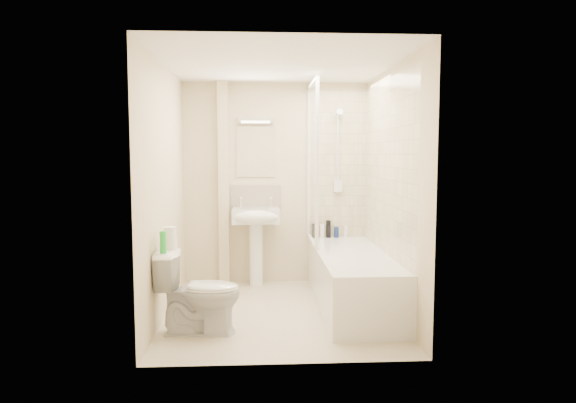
{
  "coord_description": "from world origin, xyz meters",
  "views": [
    {
      "loc": [
        -0.19,
        -4.92,
        1.55
      ],
      "look_at": [
        0.09,
        0.2,
        1.08
      ],
      "focal_mm": 32.0,
      "sensor_mm": 36.0,
      "label": 1
    }
  ],
  "objects": [
    {
      "name": "splashback",
      "position": [
        -0.24,
        1.24,
        1.03
      ],
      "size": [
        0.6,
        0.02,
        0.3
      ],
      "primitive_type": "cube",
      "color": "beige",
      "rests_on": "wall_back"
    },
    {
      "name": "toilet_roll_upper",
      "position": [
        -0.97,
        -0.46,
        0.87
      ],
      "size": [
        0.11,
        0.11,
        0.11
      ],
      "primitive_type": "cylinder",
      "color": "white",
      "rests_on": "toilet_roll_lower"
    },
    {
      "name": "shower_screen",
      "position": [
        0.4,
        0.8,
        1.45
      ],
      "size": [
        0.04,
        0.92,
        1.8
      ],
      "color": "white",
      "rests_on": "bathtub"
    },
    {
      "name": "floor",
      "position": [
        0.0,
        0.0,
        0.0
      ],
      "size": [
        2.5,
        2.5,
        0.0
      ],
      "primitive_type": "plane",
      "color": "beige",
      "rests_on": "ground"
    },
    {
      "name": "mirror",
      "position": [
        -0.24,
        1.24,
        1.58
      ],
      "size": [
        0.46,
        0.01,
        0.6
      ],
      "primitive_type": "cube",
      "color": "white",
      "rests_on": "wall_back"
    },
    {
      "name": "ceiling",
      "position": [
        0.0,
        0.0,
        2.4
      ],
      "size": [
        2.2,
        2.5,
        0.02
      ],
      "primitive_type": "cube",
      "color": "white",
      "rests_on": "wall_back"
    },
    {
      "name": "strip_light",
      "position": [
        -0.24,
        1.22,
        1.95
      ],
      "size": [
        0.42,
        0.07,
        0.07
      ],
      "primitive_type": "cube",
      "color": "silver",
      "rests_on": "wall_back"
    },
    {
      "name": "wall_right",
      "position": [
        1.1,
        0.0,
        1.2
      ],
      "size": [
        0.02,
        2.5,
        2.4
      ],
      "primitive_type": "cube",
      "color": "beige",
      "rests_on": "ground"
    },
    {
      "name": "bottle_black_a",
      "position": [
        0.46,
        1.16,
        0.64
      ],
      "size": [
        0.07,
        0.07,
        0.17
      ],
      "primitive_type": "cylinder",
      "color": "black",
      "rests_on": "bathtub"
    },
    {
      "name": "toilet",
      "position": [
        -0.72,
        -0.53,
        0.36
      ],
      "size": [
        0.49,
        0.76,
        0.72
      ],
      "primitive_type": "imported",
      "rotation": [
        0.0,
        0.0,
        1.51
      ],
      "color": "white",
      "rests_on": "ground"
    },
    {
      "name": "wall_back",
      "position": [
        0.0,
        1.25,
        1.2
      ],
      "size": [
        2.2,
        0.02,
        2.4
      ],
      "primitive_type": "cube",
      "color": "beige",
      "rests_on": "ground"
    },
    {
      "name": "green_bottle",
      "position": [
        -1.0,
        -0.63,
        0.82
      ],
      "size": [
        0.05,
        0.05,
        0.19
      ],
      "primitive_type": "cylinder",
      "color": "green",
      "rests_on": "toilet"
    },
    {
      "name": "bottle_blue",
      "position": [
        0.73,
        1.16,
        0.61
      ],
      "size": [
        0.06,
        0.06,
        0.13
      ],
      "primitive_type": "cylinder",
      "color": "navy",
      "rests_on": "bathtub"
    },
    {
      "name": "pipe_boxing",
      "position": [
        -0.62,
        1.19,
        1.2
      ],
      "size": [
        0.12,
        0.12,
        2.4
      ],
      "primitive_type": "cube",
      "color": "beige",
      "rests_on": "ground"
    },
    {
      "name": "pedestal_sink",
      "position": [
        -0.24,
        1.01,
        0.74
      ],
      "size": [
        0.54,
        0.49,
        1.05
      ],
      "color": "white",
      "rests_on": "ground"
    },
    {
      "name": "wall_left",
      "position": [
        -1.1,
        0.0,
        1.2
      ],
      "size": [
        0.02,
        2.5,
        2.4
      ],
      "primitive_type": "cube",
      "color": "beige",
      "rests_on": "ground"
    },
    {
      "name": "bottle_white_b",
      "position": [
        0.84,
        1.16,
        0.62
      ],
      "size": [
        0.05,
        0.05,
        0.14
      ],
      "primitive_type": "cylinder",
      "color": "white",
      "rests_on": "bathtub"
    },
    {
      "name": "bottle_black_b",
      "position": [
        0.63,
        1.16,
        0.65
      ],
      "size": [
        0.06,
        0.06,
        0.21
      ],
      "primitive_type": "cylinder",
      "color": "black",
      "rests_on": "bathtub"
    },
    {
      "name": "tile_back",
      "position": [
        0.75,
        1.24,
        1.42
      ],
      "size": [
        0.7,
        0.01,
        1.75
      ],
      "primitive_type": "cube",
      "color": "beige",
      "rests_on": "wall_back"
    },
    {
      "name": "tile_right",
      "position": [
        1.09,
        0.2,
        1.42
      ],
      "size": [
        0.01,
        2.1,
        1.75
      ],
      "primitive_type": "cube",
      "color": "beige",
      "rests_on": "wall_right"
    },
    {
      "name": "shower_fixture",
      "position": [
        0.75,
        1.19,
        1.55
      ],
      "size": [
        0.1,
        0.16,
        0.99
      ],
      "color": "white",
      "rests_on": "wall_back"
    },
    {
      "name": "bathtub",
      "position": [
        0.75,
        0.2,
        0.29
      ],
      "size": [
        0.7,
        2.1,
        0.55
      ],
      "color": "white",
      "rests_on": "ground"
    },
    {
      "name": "toilet_roll_lower",
      "position": [
        -0.98,
        -0.43,
        0.77
      ],
      "size": [
        0.12,
        0.12,
        0.09
      ],
      "primitive_type": "cylinder",
      "color": "white",
      "rests_on": "toilet"
    },
    {
      "name": "bottle_white_a",
      "position": [
        0.56,
        1.16,
        0.63
      ],
      "size": [
        0.06,
        0.06,
        0.16
      ],
      "primitive_type": "cylinder",
      "color": "white",
      "rests_on": "bathtub"
    }
  ]
}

